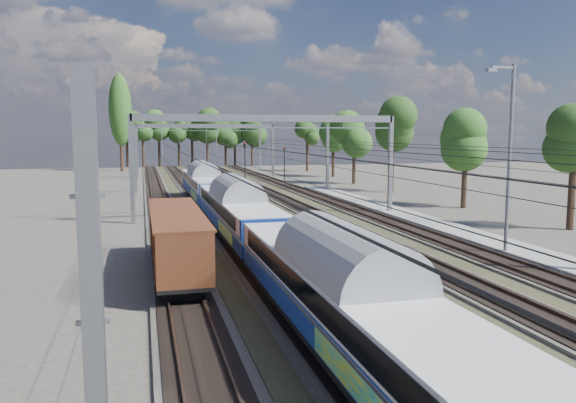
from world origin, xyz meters
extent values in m
plane|color=#47423A|center=(0.00, 0.00, 0.00)|extent=(220.00, 220.00, 0.00)
cube|color=#47423A|center=(-9.00, 45.00, 0.07)|extent=(3.00, 130.00, 0.15)
cube|color=black|center=(-9.00, 45.00, 0.17)|extent=(2.50, 130.00, 0.06)
cube|color=#473326|center=(-9.72, 45.00, 0.27)|extent=(0.08, 130.00, 0.14)
cube|color=#473326|center=(-8.28, 45.00, 0.27)|extent=(0.08, 130.00, 0.14)
cube|color=#47423A|center=(-4.50, 45.00, 0.07)|extent=(3.00, 130.00, 0.15)
cube|color=black|center=(-4.50, 45.00, 0.17)|extent=(2.50, 130.00, 0.06)
cube|color=#473326|center=(-5.22, 45.00, 0.27)|extent=(0.08, 130.00, 0.14)
cube|color=#473326|center=(-3.78, 45.00, 0.27)|extent=(0.08, 130.00, 0.14)
cube|color=#47423A|center=(0.00, 45.00, 0.07)|extent=(3.00, 130.00, 0.15)
cube|color=black|center=(0.00, 45.00, 0.17)|extent=(2.50, 130.00, 0.06)
cube|color=#473326|center=(-0.72, 45.00, 0.27)|extent=(0.08, 130.00, 0.14)
cube|color=#473326|center=(0.72, 45.00, 0.27)|extent=(0.08, 130.00, 0.14)
cube|color=#47423A|center=(4.50, 45.00, 0.07)|extent=(3.00, 130.00, 0.15)
cube|color=black|center=(4.50, 45.00, 0.17)|extent=(2.50, 130.00, 0.06)
cube|color=#473326|center=(3.78, 45.00, 0.27)|extent=(0.08, 130.00, 0.14)
cube|color=#473326|center=(5.22, 45.00, 0.27)|extent=(0.08, 130.00, 0.14)
cube|color=#47423A|center=(9.00, 45.00, 0.07)|extent=(3.00, 130.00, 0.15)
cube|color=black|center=(9.00, 45.00, 0.17)|extent=(2.50, 130.00, 0.06)
cube|color=#473326|center=(8.28, 45.00, 0.27)|extent=(0.08, 130.00, 0.14)
cube|color=#473326|center=(9.72, 45.00, 0.27)|extent=(0.08, 130.00, 0.14)
cube|color=#322E20|center=(-6.75, 45.00, 0.03)|extent=(1.10, 130.00, 0.05)
cube|color=#322E20|center=(-2.25, 45.00, 0.03)|extent=(1.10, 130.00, 0.05)
cube|color=#322E20|center=(2.25, 45.00, 0.03)|extent=(1.10, 130.00, 0.05)
cube|color=#322E20|center=(6.75, 45.00, 0.03)|extent=(1.10, 130.00, 0.05)
cube|color=gray|center=(12.00, 20.00, 0.15)|extent=(3.00, 70.00, 0.30)
cube|color=gray|center=(-11.50, 30.00, 4.50)|extent=(0.35, 0.35, 9.00)
cube|color=gray|center=(11.50, 30.00, 4.50)|extent=(0.35, 0.35, 9.00)
cube|color=gray|center=(0.00, 30.00, 8.70)|extent=(23.00, 0.35, 0.60)
cube|color=gray|center=(-11.50, 78.00, 4.50)|extent=(0.35, 0.35, 9.00)
cube|color=gray|center=(11.50, 78.00, 4.50)|extent=(0.35, 0.35, 9.00)
cube|color=gray|center=(0.00, 78.00, 8.70)|extent=(23.00, 0.35, 0.60)
cube|color=gray|center=(-11.50, -8.00, 4.25)|extent=(0.35, 0.35, 8.50)
cube|color=gray|center=(-11.50, 55.00, 4.25)|extent=(0.35, 0.35, 8.50)
cube|color=gray|center=(-11.50, 100.00, 4.25)|extent=(0.35, 0.35, 8.50)
cube|color=gray|center=(13.80, 55.00, 4.25)|extent=(0.35, 0.35, 8.50)
cube|color=gray|center=(13.80, 100.00, 4.25)|extent=(0.35, 0.35, 8.50)
cylinder|color=black|center=(-9.00, 45.00, 5.50)|extent=(0.03, 130.00, 0.03)
cylinder|color=black|center=(-9.00, 45.00, 6.60)|extent=(0.03, 130.00, 0.03)
cylinder|color=black|center=(-4.50, 45.00, 5.50)|extent=(0.03, 130.00, 0.03)
cylinder|color=black|center=(-4.50, 45.00, 6.60)|extent=(0.03, 130.00, 0.03)
cylinder|color=black|center=(0.00, 45.00, 5.50)|extent=(0.03, 130.00, 0.03)
cylinder|color=black|center=(0.00, 45.00, 6.60)|extent=(0.03, 130.00, 0.03)
cylinder|color=black|center=(4.50, 45.00, 5.50)|extent=(0.03, 130.00, 0.03)
cylinder|color=black|center=(4.50, 45.00, 6.60)|extent=(0.03, 130.00, 0.03)
cylinder|color=black|center=(9.00, 45.00, 5.50)|extent=(0.03, 130.00, 0.03)
cylinder|color=black|center=(9.00, 45.00, 6.60)|extent=(0.03, 130.00, 0.03)
cylinder|color=black|center=(-13.78, 111.95, 3.38)|extent=(0.56, 0.56, 6.76)
sphere|color=#1B3D16|center=(-13.78, 111.95, 8.79)|extent=(5.21, 5.21, 5.21)
cylinder|color=black|center=(-10.80, 113.17, 3.29)|extent=(0.56, 0.56, 6.58)
sphere|color=#1B3D16|center=(-10.80, 113.17, 8.56)|extent=(4.83, 4.83, 4.83)
cylinder|color=black|center=(-6.87, 112.66, 3.18)|extent=(0.56, 0.56, 6.37)
sphere|color=#1B3D16|center=(-6.87, 112.66, 8.28)|extent=(5.43, 5.43, 5.43)
cylinder|color=black|center=(-3.88, 113.41, 3.28)|extent=(0.56, 0.56, 6.56)
sphere|color=#1B3D16|center=(-3.88, 113.41, 8.53)|extent=(3.92, 3.92, 3.92)
cylinder|color=black|center=(0.86, 110.13, 3.33)|extent=(0.56, 0.56, 6.66)
sphere|color=#1B3D16|center=(0.86, 110.13, 8.65)|extent=(5.08, 5.08, 5.08)
cylinder|color=black|center=(4.28, 113.67, 3.19)|extent=(0.56, 0.56, 6.38)
sphere|color=#1B3D16|center=(4.28, 113.67, 8.29)|extent=(5.48, 5.48, 5.48)
cylinder|color=black|center=(7.85, 110.08, 3.62)|extent=(0.56, 0.56, 7.25)
sphere|color=#1B3D16|center=(7.85, 110.08, 9.42)|extent=(3.99, 3.99, 3.99)
cylinder|color=black|center=(11.16, 112.00, 3.67)|extent=(0.56, 0.56, 7.34)
sphere|color=#1B3D16|center=(11.16, 112.00, 9.54)|extent=(4.70, 4.70, 4.70)
cylinder|color=black|center=(15.52, 112.23, 2.91)|extent=(0.56, 0.56, 5.82)
sphere|color=#1B3D16|center=(15.52, 112.23, 7.57)|extent=(4.79, 4.79, 4.79)
cylinder|color=black|center=(20.30, 18.06, 2.59)|extent=(0.56, 0.56, 5.18)
sphere|color=#1B3D16|center=(20.30, 18.06, 6.74)|extent=(3.48, 3.48, 3.48)
cylinder|color=black|center=(21.33, 30.06, 3.41)|extent=(0.56, 0.56, 6.81)
sphere|color=#1B3D16|center=(21.33, 30.06, 8.85)|extent=(3.76, 3.76, 3.76)
cylinder|color=black|center=(19.53, 46.30, 2.77)|extent=(0.56, 0.56, 5.54)
sphere|color=#1B3D16|center=(19.53, 46.30, 7.21)|extent=(3.83, 3.83, 3.83)
cylinder|color=black|center=(21.27, 58.31, 3.31)|extent=(0.56, 0.56, 6.61)
sphere|color=#1B3D16|center=(21.27, 58.31, 8.60)|extent=(4.06, 4.06, 4.06)
cylinder|color=black|center=(21.23, 72.71, 2.58)|extent=(0.56, 0.56, 5.16)
sphere|color=#1B3D16|center=(21.23, 72.71, 6.71)|extent=(3.42, 3.42, 3.42)
cylinder|color=black|center=(20.83, 88.32, 3.09)|extent=(0.56, 0.56, 6.19)
sphere|color=#1B3D16|center=(20.83, 88.32, 8.04)|extent=(3.30, 3.30, 3.30)
cylinder|color=black|center=(-14.50, 98.00, 8.00)|extent=(0.70, 0.70, 16.00)
ellipsoid|color=#214F1A|center=(-14.50, 98.00, 12.00)|extent=(4.40, 4.40, 14.08)
cube|color=black|center=(-4.50, 5.99, 0.56)|extent=(2.05, 3.07, 0.82)
cube|color=navy|center=(-4.50, -1.18, 2.10)|extent=(2.87, 20.49, 1.95)
cube|color=silver|center=(-4.50, -1.18, 2.61)|extent=(2.95, 19.67, 0.97)
cube|color=black|center=(-3.01, -1.18, 2.61)|extent=(0.04, 17.42, 0.72)
cube|color=yellow|center=(-4.50, -5.69, 1.59)|extent=(2.97, 5.74, 0.72)
cylinder|color=gray|center=(-4.50, -1.18, 3.07)|extent=(2.91, 20.49, 2.91)
cube|color=black|center=(-4.50, 12.74, 0.56)|extent=(2.05, 3.07, 0.82)
cube|color=black|center=(-4.50, 27.08, 0.56)|extent=(2.05, 3.07, 0.82)
cube|color=navy|center=(-4.50, 19.91, 2.10)|extent=(2.87, 20.49, 1.95)
cube|color=silver|center=(-4.50, 19.91, 2.61)|extent=(2.95, 19.67, 0.97)
cube|color=black|center=(-3.01, 19.91, 2.61)|extent=(0.04, 17.42, 0.72)
cube|color=yellow|center=(-4.50, 15.40, 1.59)|extent=(2.97, 5.74, 0.72)
cylinder|color=gray|center=(-4.50, 19.91, 3.07)|extent=(2.91, 20.49, 2.91)
cube|color=black|center=(-4.50, 33.83, 0.56)|extent=(2.05, 3.07, 0.82)
cube|color=black|center=(-4.50, 48.17, 0.56)|extent=(2.05, 3.07, 0.82)
cube|color=navy|center=(-4.50, 41.00, 2.10)|extent=(2.87, 20.49, 1.95)
cube|color=silver|center=(-4.50, 41.00, 2.61)|extent=(2.95, 19.67, 0.97)
cube|color=black|center=(-3.01, 41.00, 2.61)|extent=(0.04, 17.42, 0.72)
cube|color=yellow|center=(-4.50, 36.49, 1.59)|extent=(2.97, 5.74, 0.72)
cylinder|color=gray|center=(-4.50, 41.00, 3.07)|extent=(2.91, 20.49, 2.91)
cube|color=black|center=(-9.00, 7.33, 0.45)|extent=(1.80, 2.34, 0.63)
cube|color=black|center=(-9.00, 16.15, 0.45)|extent=(1.80, 2.34, 0.63)
cube|color=black|center=(-9.00, 11.74, 0.85)|extent=(2.43, 12.60, 0.18)
cube|color=#542B16|center=(-9.00, 11.74, 2.11)|extent=(2.43, 12.60, 2.34)
cube|color=#542B16|center=(-9.00, 11.74, 3.33)|extent=(2.61, 12.60, 0.11)
imported|color=black|center=(1.22, 75.99, 0.96)|extent=(0.71, 0.83, 1.91)
cylinder|color=black|center=(3.22, 59.44, 2.71)|extent=(0.15, 0.15, 5.42)
cube|color=black|center=(3.22, 59.44, 5.80)|extent=(0.44, 0.36, 0.76)
sphere|color=red|center=(3.22, 59.30, 6.02)|extent=(0.17, 0.17, 0.17)
sphere|color=#0C9919|center=(3.22, 59.30, 5.64)|extent=(0.17, 0.17, 0.17)
cylinder|color=black|center=(10.48, 65.77, 2.33)|extent=(0.13, 0.13, 4.65)
cube|color=black|center=(10.48, 65.77, 4.98)|extent=(0.34, 0.23, 0.65)
sphere|color=red|center=(10.48, 65.64, 5.16)|extent=(0.15, 0.15, 0.15)
sphere|color=#0C9919|center=(10.48, 65.64, 4.84)|extent=(0.15, 0.15, 0.15)
cylinder|color=gray|center=(10.68, 11.59, 5.73)|extent=(0.23, 0.23, 11.47)
cube|color=gray|center=(9.99, 11.59, 11.24)|extent=(1.61, 0.14, 0.14)
cube|color=gray|center=(9.19, 11.59, 11.06)|extent=(0.57, 0.29, 0.21)
camera|label=1|loc=(-10.62, -17.61, 7.39)|focal=35.00mm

